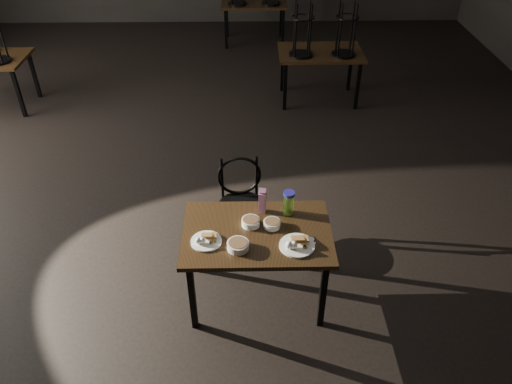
{
  "coord_description": "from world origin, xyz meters",
  "views": [
    {
      "loc": [
        0.51,
        -4.64,
        3.38
      ],
      "look_at": [
        0.57,
        -1.22,
        0.85
      ],
      "focal_mm": 35.0,
      "sensor_mm": 36.0,
      "label": 1
    }
  ],
  "objects_px": {
    "water_bottle": "(289,203)",
    "bentwood_chair": "(241,197)",
    "main_table": "(257,239)",
    "juice_carton": "(262,201)"
  },
  "relations": [
    {
      "from": "main_table",
      "to": "juice_carton",
      "type": "distance_m",
      "value": 0.33
    },
    {
      "from": "main_table",
      "to": "bentwood_chair",
      "type": "height_order",
      "value": "bentwood_chair"
    },
    {
      "from": "main_table",
      "to": "juice_carton",
      "type": "bearing_deg",
      "value": 79.15
    },
    {
      "from": "water_bottle",
      "to": "bentwood_chair",
      "type": "xyz_separation_m",
      "value": [
        -0.41,
        0.5,
        -0.32
      ]
    },
    {
      "from": "water_bottle",
      "to": "bentwood_chair",
      "type": "relative_size",
      "value": 0.23
    },
    {
      "from": "juice_carton",
      "to": "water_bottle",
      "type": "xyz_separation_m",
      "value": [
        0.22,
        -0.03,
        -0.0
      ]
    },
    {
      "from": "bentwood_chair",
      "to": "juice_carton",
      "type": "bearing_deg",
      "value": -73.89
    },
    {
      "from": "main_table",
      "to": "water_bottle",
      "type": "height_order",
      "value": "water_bottle"
    },
    {
      "from": "main_table",
      "to": "water_bottle",
      "type": "xyz_separation_m",
      "value": [
        0.27,
        0.23,
        0.19
      ]
    },
    {
      "from": "juice_carton",
      "to": "water_bottle",
      "type": "bearing_deg",
      "value": -7.18
    }
  ]
}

